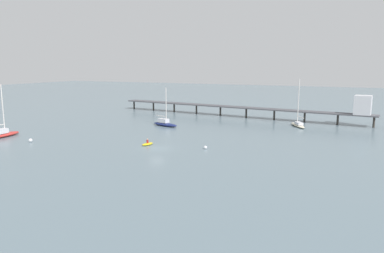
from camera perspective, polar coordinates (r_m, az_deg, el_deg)
The scene contains 8 objects.
ground_plane at distance 63.36m, azimuth -5.59°, elevation -3.41°, with size 400.00×400.00×0.00m, color slate.
pier at distance 96.70m, azimuth 13.72°, elevation 3.08°, with size 72.48×11.12×7.31m.
sailboat_navy at distance 85.79m, azimuth -4.30°, elevation 0.55°, with size 7.57×3.90×9.04m.
sailboat_red at distance 81.90m, azimuth -27.58°, elevation -0.97°, with size 2.65×7.62×10.47m.
sailboat_cream at distance 88.33m, azimuth 16.33°, elevation 0.43°, with size 5.08×7.49×11.02m.
dinghy_yellow at distance 66.05m, azimuth -7.00°, elevation -2.70°, with size 1.61×2.78×1.14m.
mooring_buoy_inner at distance 74.20m, azimuth -24.03°, elevation -2.00°, with size 0.69×0.69×0.69m, color silver.
mooring_buoy_far at distance 62.38m, azimuth 2.12°, elevation -3.30°, with size 0.58×0.58×0.58m, color silver.
Camera 1 is at (31.03, -53.34, 14.35)m, focal length 33.94 mm.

